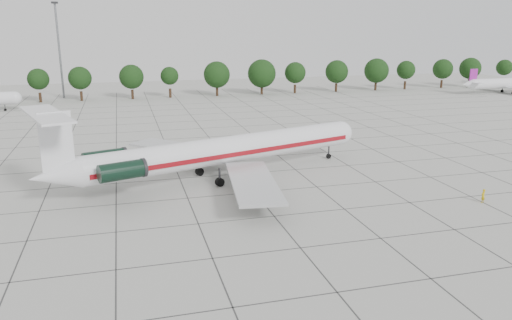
# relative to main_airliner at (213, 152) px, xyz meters

# --- Properties ---
(ground) EXTENTS (260.00, 260.00, 0.00)m
(ground) POSITION_rel_main_airliner_xyz_m (3.77, -6.28, -3.75)
(ground) COLOR #ADADA6
(ground) RESTS_ON ground
(apron_joints) EXTENTS (170.00, 170.00, 0.02)m
(apron_joints) POSITION_rel_main_airliner_xyz_m (3.77, 8.72, -3.75)
(apron_joints) COLOR #383838
(apron_joints) RESTS_ON ground
(main_airliner) EXTENTS (44.37, 33.91, 10.63)m
(main_airliner) POSITION_rel_main_airliner_xyz_m (0.00, 0.00, 0.00)
(main_airliner) COLOR silver
(main_airliner) RESTS_ON ground
(ground_crew) EXTENTS (0.67, 0.54, 1.58)m
(ground_crew) POSITION_rel_main_airliner_xyz_m (27.71, -16.39, -2.97)
(ground_crew) COLOR #C3A10B
(ground_crew) RESTS_ON ground
(bg_airliner_e) EXTENTS (28.24, 27.20, 7.40)m
(bg_airliner_e) POSITION_rel_main_airliner_xyz_m (100.37, 62.10, -0.84)
(bg_airliner_e) COLOR silver
(bg_airliner_e) RESTS_ON ground
(tree_line) EXTENTS (249.86, 8.44, 10.22)m
(tree_line) POSITION_rel_main_airliner_xyz_m (-7.91, 78.72, 2.23)
(tree_line) COLOR #332114
(tree_line) RESTS_ON ground
(floodlight_mast) EXTENTS (1.60, 1.60, 25.45)m
(floodlight_mast) POSITION_rel_main_airliner_xyz_m (-26.23, 85.72, 10.53)
(floodlight_mast) COLOR slate
(floodlight_mast) RESTS_ON ground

